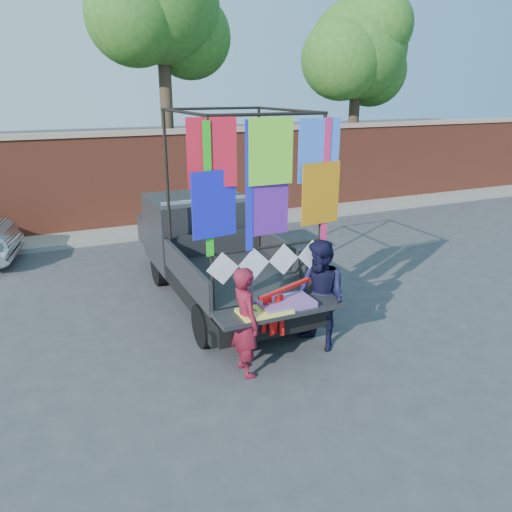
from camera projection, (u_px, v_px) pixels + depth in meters
name	position (u px, v px, depth m)	size (l,w,h in m)	color
ground	(249.00, 331.00, 7.89)	(90.00, 90.00, 0.00)	#38383A
brick_wall	(146.00, 179.00, 13.52)	(30.00, 0.45, 2.61)	brown
curb	(155.00, 230.00, 13.32)	(30.00, 1.20, 0.12)	gray
tree_mid	(163.00, 9.00, 13.49)	(4.20, 3.30, 7.73)	#38281C
tree_right	(360.00, 53.00, 16.32)	(4.20, 3.30, 6.62)	#38281C
pickup_truck	(207.00, 246.00, 9.33)	(2.13, 5.35, 3.36)	black
woman	(246.00, 322.00, 6.53)	(0.55, 0.36, 1.51)	maroon
man	(321.00, 296.00, 7.18)	(0.79, 0.62, 1.63)	black
streamer_bundle	(278.00, 304.00, 6.77)	(0.96, 0.41, 0.69)	red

